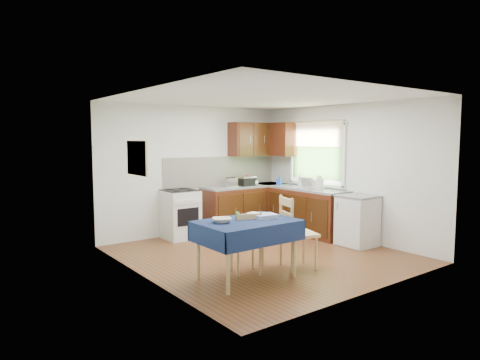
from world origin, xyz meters
TOP-DOWN VIEW (x-y plane):
  - floor at (0.00, 0.00)m, footprint 4.20×4.20m
  - ceiling at (0.00, 0.00)m, footprint 4.00×4.20m
  - wall_back at (0.00, 2.10)m, footprint 4.00×0.02m
  - wall_front at (0.00, -2.10)m, footprint 4.00×0.02m
  - wall_left at (-2.00, 0.00)m, footprint 0.02×4.20m
  - wall_right at (2.00, 0.00)m, footprint 0.02×4.20m
  - base_cabinets at (1.36, 1.26)m, footprint 1.90×2.30m
  - worktop_back at (1.05, 1.80)m, footprint 1.90×0.60m
  - worktop_right at (1.70, 0.65)m, footprint 0.60×1.70m
  - worktop_corner at (1.70, 1.80)m, footprint 0.60×0.60m
  - splashback at (0.65, 2.08)m, footprint 2.70×0.02m
  - upper_cabinets at (1.52, 1.80)m, footprint 1.20×0.85m
  - stove at (-0.50, 1.80)m, footprint 0.60×0.61m
  - window at (1.97, 0.70)m, footprint 0.04×1.48m
  - fridge at (1.70, -0.55)m, footprint 0.58×0.60m
  - corkboard at (-1.97, 0.30)m, footprint 0.04×0.62m
  - dining_table at (-0.93, -0.80)m, footprint 1.30×0.88m
  - chair_far at (-0.82, -0.65)m, footprint 0.50×0.50m
  - chair_near at (-0.08, -0.84)m, footprint 0.58×0.58m
  - toaster at (0.62, 1.75)m, footprint 0.25×0.16m
  - sandwich_press at (1.01, 1.74)m, footprint 0.33×0.29m
  - sauce_bottle at (1.05, 1.74)m, footprint 0.05×0.05m
  - yellow_packet at (0.77, 1.93)m, footprint 0.13×0.10m
  - dish_rack at (1.66, 0.65)m, footprint 0.46×0.35m
  - kettle at (1.71, 0.36)m, footprint 0.16×0.16m
  - cup at (1.18, 1.65)m, footprint 0.17×0.17m
  - soap_bottle_a at (1.68, 0.85)m, footprint 0.14×0.14m
  - soap_bottle_b at (1.63, 1.40)m, footprint 0.12×0.12m
  - soap_bottle_c at (1.71, 0.34)m, footprint 0.13×0.13m
  - plate_bowl at (-1.26, -0.70)m, footprint 0.33×0.33m
  - book at (-0.62, -0.52)m, footprint 0.21×0.26m
  - spice_jar at (-0.98, -0.65)m, footprint 0.05×0.05m
  - tea_towel at (-0.62, -0.80)m, footprint 0.35×0.29m

SIDE VIEW (x-z plane):
  - floor at x=0.00m, z-range 0.00..0.00m
  - base_cabinets at x=1.36m, z-range 0.00..0.86m
  - fridge at x=1.70m, z-range 0.00..0.88m
  - stove at x=-0.50m, z-range 0.00..0.92m
  - chair_far at x=-0.82m, z-range 0.03..0.91m
  - chair_near at x=-0.08m, z-range 0.03..1.08m
  - dining_table at x=-0.93m, z-range 0.29..1.07m
  - book at x=-0.62m, z-range 0.78..0.80m
  - tea_towel at x=-0.62m, z-range 0.78..0.84m
  - plate_bowl at x=-1.26m, z-range 0.78..0.85m
  - spice_jar at x=-0.98m, z-range 0.78..0.88m
  - worktop_back at x=1.05m, z-range 0.86..0.90m
  - worktop_right at x=1.70m, z-range 0.86..0.90m
  - worktop_corner at x=1.70m, z-range 0.86..0.90m
  - dish_rack at x=1.66m, z-range 0.82..1.03m
  - cup at x=1.18m, z-range 0.90..1.01m
  - yellow_packet at x=0.77m, z-range 0.90..1.05m
  - soap_bottle_c at x=1.71m, z-range 0.90..1.06m
  - toaster at x=0.62m, z-range 0.89..1.09m
  - sandwich_press at x=1.01m, z-range 0.90..1.09m
  - soap_bottle_b at x=1.63m, z-range 0.90..1.10m
  - sauce_bottle at x=1.05m, z-range 0.90..1.13m
  - kettle at x=1.71m, z-range 0.88..1.16m
  - soap_bottle_a at x=1.68m, z-range 0.90..1.17m
  - splashback at x=0.65m, z-range 0.90..1.50m
  - wall_back at x=0.00m, z-range 0.00..2.50m
  - wall_front at x=0.00m, z-range 0.00..2.50m
  - wall_left at x=-2.00m, z-range 0.00..2.50m
  - wall_right at x=2.00m, z-range 0.00..2.50m
  - corkboard at x=-1.97m, z-range 1.36..1.83m
  - window at x=1.97m, z-range 1.02..2.28m
  - upper_cabinets at x=1.52m, z-range 1.50..2.20m
  - ceiling at x=0.00m, z-range 2.49..2.51m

